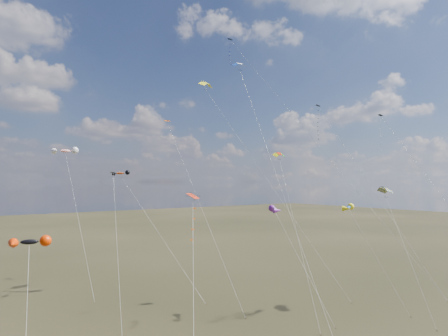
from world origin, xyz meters
TOP-DOWN VIEW (x-y plane):
  - diamond_black_high at (24.58, 20.32)m, footprint 1.35×23.12m
  - diamond_navy_tall at (10.66, 25.83)m, footprint 15.02×32.06m
  - diamond_black_mid at (-15.42, 19.77)m, footprint 5.02×15.90m
  - diamond_red_low at (-16.71, -0.63)m, footprint 5.82×9.27m
  - diamond_navy_right at (29.32, 10.46)m, footprint 2.48×20.64m
  - diamond_orange_center at (-4.28, 21.30)m, footprint 3.58×15.81m
  - parafoil_yellow at (2.72, 26.69)m, footprint 12.73×21.30m
  - parafoil_blue_white at (5.54, 21.22)m, footprint 6.40×23.44m
  - parafoil_striped at (16.35, 2.72)m, footprint 4.80×9.81m
  - parafoil_tricolor at (5.90, 12.65)m, footprint 5.70×12.04m
  - novelty_black_orange at (-27.10, 9.14)m, footprint 3.41×10.05m
  - novelty_orange_black at (-9.99, 32.03)m, footprint 8.46×15.17m
  - novelty_white_purple at (1.42, 8.95)m, footprint 3.68×8.44m
  - novelty_redwhite_stripe at (-16.06, 41.08)m, footprint 3.81×14.30m
  - novelty_blue_yellow at (10.50, 4.44)m, footprint 5.67×6.73m

SIDE VIEW (x-z plane):
  - novelty_black_orange at x=-27.10m, z-range 5.65..18.01m
  - diamond_black_mid at x=-15.42m, z-range 3.33..21.70m
  - diamond_red_low at x=-16.71m, z-range 5.23..21.30m
  - novelty_white_purple at x=1.42m, z-range 6.47..20.47m
  - novelty_blue_yellow at x=10.50m, z-range 6.52..20.64m
  - parafoil_striped at x=16.35m, z-range 7.68..24.46m
  - novelty_orange_black at x=-9.99m, z-range 8.83..27.64m
  - diamond_orange_center at x=-4.28m, z-range 5.42..31.93m
  - parafoil_tricolor at x=5.90m, z-range 10.08..31.60m
  - novelty_redwhite_stripe at x=-16.06m, z-range 10.70..33.60m
  - diamond_navy_right at x=29.32m, z-range 9.80..38.63m
  - diamond_black_high at x=24.58m, z-range 10.86..42.44m
  - parafoil_yellow at x=2.72m, z-range 16.28..50.53m
  - parafoil_blue_white at x=5.54m, z-range 17.47..54.11m
  - diamond_navy_tall at x=10.66m, z-range 15.31..58.42m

